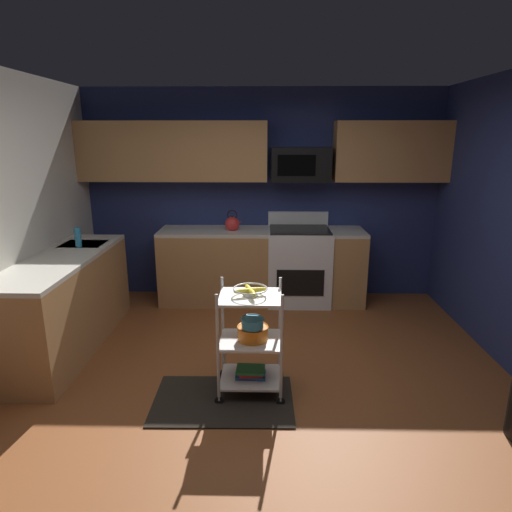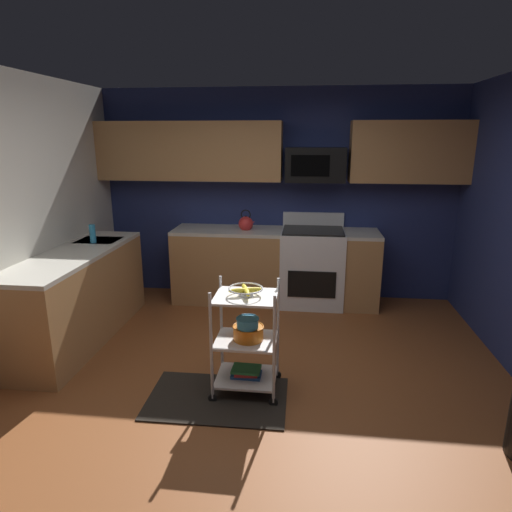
# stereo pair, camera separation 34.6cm
# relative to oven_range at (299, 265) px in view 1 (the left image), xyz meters

# --- Properties ---
(floor) EXTENTS (4.40, 4.80, 0.04)m
(floor) POSITION_rel_oven_range_xyz_m (-0.46, -2.10, -0.50)
(floor) COLOR brown
(floor) RESTS_ON ground
(wall_back) EXTENTS (4.52, 0.06, 2.60)m
(wall_back) POSITION_rel_oven_range_xyz_m (-0.46, 0.33, 0.82)
(wall_back) COLOR navy
(wall_back) RESTS_ON ground
(counter_run) EXTENTS (3.45, 2.58, 0.92)m
(counter_run) POSITION_rel_oven_range_xyz_m (-1.31, -0.58, -0.01)
(counter_run) COLOR #B27F4C
(counter_run) RESTS_ON ground
(oven_range) EXTENTS (0.76, 0.65, 1.10)m
(oven_range) POSITION_rel_oven_range_xyz_m (0.00, 0.00, 0.00)
(oven_range) COLOR white
(oven_range) RESTS_ON ground
(upper_cabinets) EXTENTS (4.40, 0.33, 0.70)m
(upper_cabinets) POSITION_rel_oven_range_xyz_m (-0.56, 0.13, 1.37)
(upper_cabinets) COLOR #B27F4C
(microwave) EXTENTS (0.70, 0.39, 0.40)m
(microwave) POSITION_rel_oven_range_xyz_m (-0.00, 0.10, 1.22)
(microwave) COLOR black
(rolling_cart) EXTENTS (0.55, 0.43, 0.91)m
(rolling_cart) POSITION_rel_oven_range_xyz_m (-0.53, -2.06, -0.03)
(rolling_cart) COLOR silver
(rolling_cart) RESTS_ON ground
(fruit_bowl) EXTENTS (0.27, 0.27, 0.07)m
(fruit_bowl) POSITION_rel_oven_range_xyz_m (-0.53, -2.06, 0.40)
(fruit_bowl) COLOR silver
(fruit_bowl) RESTS_ON rolling_cart
(mixing_bowl_large) EXTENTS (0.25, 0.25, 0.11)m
(mixing_bowl_large) POSITION_rel_oven_range_xyz_m (-0.51, -2.06, 0.04)
(mixing_bowl_large) COLOR orange
(mixing_bowl_large) RESTS_ON rolling_cart
(mixing_bowl_small) EXTENTS (0.18, 0.18, 0.08)m
(mixing_bowl_small) POSITION_rel_oven_range_xyz_m (-0.51, -2.09, 0.14)
(mixing_bowl_small) COLOR #338CBF
(mixing_bowl_small) RESTS_ON rolling_cart
(book_stack) EXTENTS (0.25, 0.17, 0.07)m
(book_stack) POSITION_rel_oven_range_xyz_m (-0.53, -2.06, -0.31)
(book_stack) COLOR #1E4C8C
(book_stack) RESTS_ON rolling_cart
(kettle) EXTENTS (0.21, 0.18, 0.26)m
(kettle) POSITION_rel_oven_range_xyz_m (-0.82, -0.00, 0.52)
(kettle) COLOR red
(kettle) RESTS_ON counter_run
(dish_soap_bottle) EXTENTS (0.06, 0.06, 0.20)m
(dish_soap_bottle) POSITION_rel_oven_range_xyz_m (-2.35, -0.89, 0.54)
(dish_soap_bottle) COLOR #2D8CBF
(dish_soap_bottle) RESTS_ON counter_run
(floor_rug) EXTENTS (1.11, 0.71, 0.01)m
(floor_rug) POSITION_rel_oven_range_xyz_m (-0.74, -2.22, -0.47)
(floor_rug) COLOR black
(floor_rug) RESTS_ON ground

